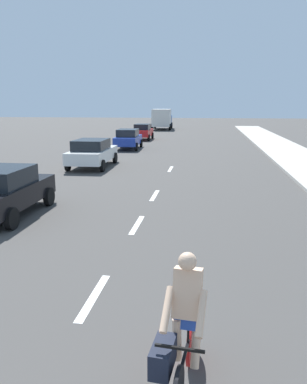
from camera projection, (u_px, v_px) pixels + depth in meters
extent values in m
plane|color=#423F3D|center=(169.00, 171.00, 20.39)|extent=(160.00, 160.00, 0.00)
cube|color=white|center=(94.00, 297.00, 7.12)|extent=(0.16, 1.80, 0.01)
cube|color=white|center=(137.00, 225.00, 11.36)|extent=(0.16, 1.80, 0.01)
cube|color=white|center=(155.00, 195.00, 15.00)|extent=(0.16, 1.80, 0.01)
cube|color=white|center=(170.00, 169.00, 21.09)|extent=(0.16, 1.80, 0.01)
cylinder|color=red|center=(191.00, 341.00, 5.25)|extent=(0.11, 0.66, 0.66)
cube|color=black|center=(185.00, 353.00, 4.71)|extent=(0.13, 0.94, 0.04)
cylinder|color=black|center=(188.00, 326.00, 4.86)|extent=(0.03, 0.03, 0.48)
cube|color=black|center=(180.00, 348.00, 4.21)|extent=(0.56, 0.08, 0.03)
cube|color=beige|center=(188.00, 293.00, 4.61)|extent=(0.37, 0.35, 0.63)
sphere|color=beige|center=(188.00, 261.00, 4.46)|extent=(0.22, 0.22, 0.22)
cube|color=#2D51B7|center=(188.00, 315.00, 4.74)|extent=(0.34, 0.25, 0.28)
cube|color=black|center=(163.00, 356.00, 4.46)|extent=(0.29, 0.54, 0.32)
cylinder|color=beige|center=(196.00, 342.00, 4.73)|extent=(0.14, 0.33, 0.62)
cylinder|color=beige|center=(177.00, 339.00, 4.79)|extent=(0.13, 0.21, 0.63)
cylinder|color=beige|center=(201.00, 314.00, 4.34)|extent=(0.14, 0.49, 0.41)
cylinder|color=beige|center=(167.00, 309.00, 4.43)|extent=(0.14, 0.49, 0.41)
cube|color=black|center=(7.00, 194.00, 12.20)|extent=(1.69, 3.96, 0.64)
cube|color=black|center=(2.00, 177.00, 11.88)|extent=(1.48, 2.07, 0.56)
cylinder|color=black|center=(5.00, 195.00, 13.69)|extent=(0.19, 0.64, 0.64)
cylinder|color=black|center=(49.00, 197.00, 13.48)|extent=(0.19, 0.64, 0.64)
cylinder|color=black|center=(12.00, 219.00, 10.88)|extent=(0.19, 0.64, 0.64)
cube|color=white|center=(93.00, 155.00, 21.71)|extent=(2.02, 4.58, 0.64)
cube|color=black|center=(91.00, 145.00, 21.36)|extent=(1.73, 2.40, 0.56)
cylinder|color=black|center=(85.00, 157.00, 23.39)|extent=(0.20, 0.64, 0.64)
cylinder|color=black|center=(115.00, 158.00, 23.18)|extent=(0.20, 0.64, 0.64)
cylinder|color=black|center=(68.00, 165.00, 20.41)|extent=(0.20, 0.64, 0.64)
cylinder|color=black|center=(103.00, 166.00, 20.19)|extent=(0.20, 0.64, 0.64)
cube|color=#1E389E|center=(128.00, 140.00, 30.40)|extent=(1.89, 4.14, 0.64)
cube|color=black|center=(128.00, 133.00, 30.07)|extent=(1.60, 2.18, 0.56)
cylinder|color=black|center=(121.00, 143.00, 31.90)|extent=(0.21, 0.65, 0.64)
cylinder|color=black|center=(141.00, 143.00, 31.74)|extent=(0.21, 0.65, 0.64)
cylinder|color=black|center=(114.00, 147.00, 29.22)|extent=(0.21, 0.65, 0.64)
cylinder|color=black|center=(136.00, 147.00, 29.06)|extent=(0.21, 0.65, 0.64)
cube|color=red|center=(143.00, 133.00, 38.20)|extent=(1.63, 3.81, 0.64)
cube|color=black|center=(142.00, 127.00, 37.88)|extent=(1.42, 1.99, 0.56)
cylinder|color=black|center=(137.00, 135.00, 39.64)|extent=(0.19, 0.64, 0.64)
cylinder|color=black|center=(152.00, 136.00, 39.43)|extent=(0.19, 0.64, 0.64)
cylinder|color=black|center=(133.00, 138.00, 37.14)|extent=(0.19, 0.64, 0.64)
cylinder|color=black|center=(149.00, 138.00, 36.93)|extent=(0.19, 0.64, 0.64)
cube|color=#23478C|center=(163.00, 120.00, 55.68)|extent=(2.49, 2.44, 1.40)
cube|color=silver|center=(162.00, 118.00, 52.68)|extent=(2.57, 4.25, 2.30)
cylinder|color=black|center=(155.00, 125.00, 55.84)|extent=(0.32, 0.91, 0.90)
cylinder|color=black|center=(171.00, 125.00, 55.61)|extent=(0.32, 0.91, 0.90)
cylinder|color=black|center=(152.00, 127.00, 52.06)|extent=(0.32, 0.91, 0.90)
cylinder|color=black|center=(170.00, 127.00, 51.82)|extent=(0.32, 0.91, 0.90)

